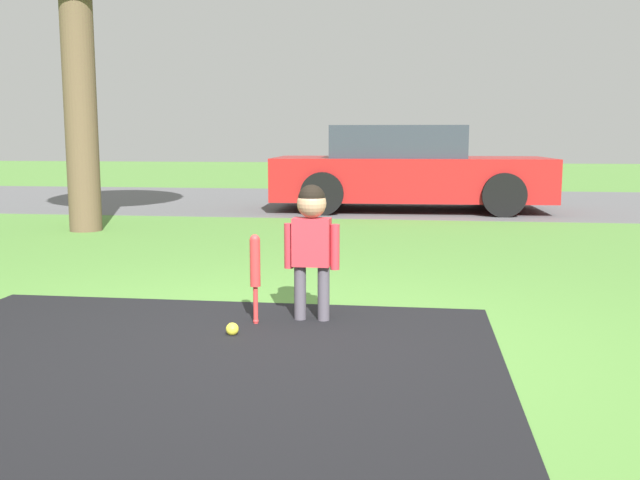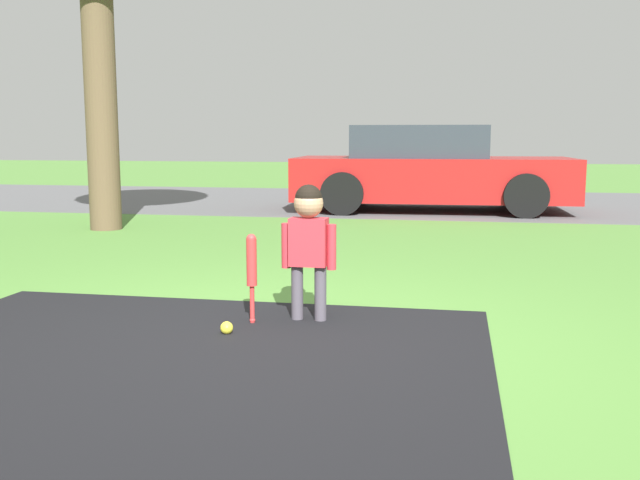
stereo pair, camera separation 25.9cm
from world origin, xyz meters
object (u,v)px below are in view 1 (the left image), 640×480
Objects in this scene: sports_ball at (232,329)px; parked_car at (407,170)px; child at (312,233)px; fire_hydrant at (84,198)px; baseball_bat at (255,266)px.

parked_car reaches higher than sports_ball.
sports_ball is (-0.43, -0.43, -0.55)m from child.
parked_car reaches higher than fire_hydrant.
sports_ball is 0.02× the size of parked_car.
parked_car is (0.94, 7.83, 0.62)m from sports_ball.
baseball_bat is 6.37m from fire_hydrant.
fire_hydrant is at bearing 125.53° from baseball_bat.
fire_hydrant is at bearing 123.49° from sports_ball.
baseball_bat is 0.13× the size of parked_car.
parked_car is (0.51, 7.40, 0.07)m from child.
fire_hydrant is (-4.05, 5.04, -0.25)m from child.
baseball_bat is at bearing -156.09° from child.
fire_hydrant reaches higher than sports_ball.
sports_ball is at bearing -133.77° from child.
baseball_bat is at bearing -54.47° from fire_hydrant.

